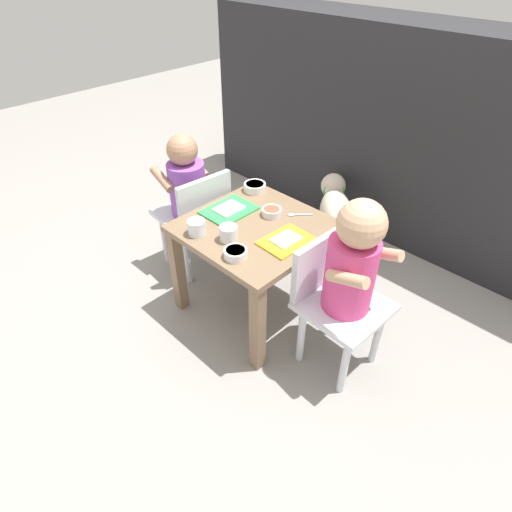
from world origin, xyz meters
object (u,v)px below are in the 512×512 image
Objects in this scene: veggie_bowl_near at (236,253)px; seated_child_left at (189,190)px; seated_child_right at (349,269)px; water_cup_right at (229,234)px; food_tray_left at (229,210)px; water_cup_left at (197,228)px; veggie_bowl_far at (255,187)px; spoon_by_left_tray at (297,215)px; cereal_bowl_right_side at (272,212)px; dining_table at (256,242)px; dog at (335,209)px; food_tray_right at (286,241)px.

seated_child_left is at bearing 158.84° from veggie_bowl_near.
seated_child_right reaches higher than seated_child_left.
water_cup_right is (0.42, -0.14, 0.03)m from seated_child_left.
seated_child_right is 0.58m from food_tray_left.
water_cup_left is 0.71× the size of veggie_bowl_far.
food_tray_left reaches higher than spoon_by_left_tray.
cereal_bowl_right_side is 0.95× the size of veggie_bowl_near.
water_cup_left reaches higher than cereal_bowl_right_side.
dining_table is at bearing 87.52° from water_cup_right.
dog is 4.98× the size of spoon_by_left_tray.
water_cup_right is at bearing -89.45° from cereal_bowl_right_side.
seated_child_left is at bearing -121.60° from dog.
seated_child_left is 0.44m from water_cup_right.
water_cup_right is at bearing -42.69° from food_tray_left.
veggie_bowl_far is at bearing 153.04° from cereal_bowl_right_side.
food_tray_left is 0.31m from veggie_bowl_near.
water_cup_right is 0.24m from cereal_bowl_right_side.
dog is 4.14× the size of veggie_bowl_far.
seated_child_right is at bearing -12.50° from cereal_bowl_right_side.
cereal_bowl_right_side is (-0.00, 0.24, -0.01)m from water_cup_right.
dog is at bearing 93.03° from water_cup_right.
water_cup_right reaches higher than food_tray_left.
dog is 1.94× the size of food_tray_left.
spoon_by_left_tray is at bearing 43.80° from cereal_bowl_right_side.
seated_child_left is 0.43m from cereal_bowl_right_side.
seated_child_left is 0.58m from food_tray_right.
food_tray_right is 2.31× the size of veggie_bowl_near.
cereal_bowl_right_side is 0.21m from veggie_bowl_far.
cereal_bowl_right_side reaches higher than food_tray_left.
food_tray_right is (-0.27, -0.00, -0.02)m from seated_child_right.
water_cup_right is 0.71× the size of veggie_bowl_far.
veggie_bowl_far reaches higher than dining_table.
veggie_bowl_near is 1.05× the size of spoon_by_left_tray.
veggie_bowl_far is (-0.08, 0.39, -0.01)m from water_cup_left.
veggie_bowl_far reaches higher than food_tray_right.
seated_child_right is at bearing -0.30° from seated_child_left.
dog is at bearing 84.88° from water_cup_left.
water_cup_right is (0.15, -0.14, 0.02)m from food_tray_left.
seated_child_right is at bearing 0.26° from food_tray_left.
food_tray_right is 0.34m from water_cup_left.
cereal_bowl_right_side is at bearing 94.81° from dining_table.
food_tray_right is 0.21m from water_cup_right.
dining_table is at bearing 0.37° from food_tray_left.
seated_child_left is 0.85m from seated_child_right.
food_tray_right reaches higher than spoon_by_left_tray.
seated_child_right is 8.56× the size of veggie_bowl_near.
food_tray_right reaches higher than dog.
veggie_bowl_far reaches higher than dog.
water_cup_left reaches higher than food_tray_right.
water_cup_left reaches higher than dining_table.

